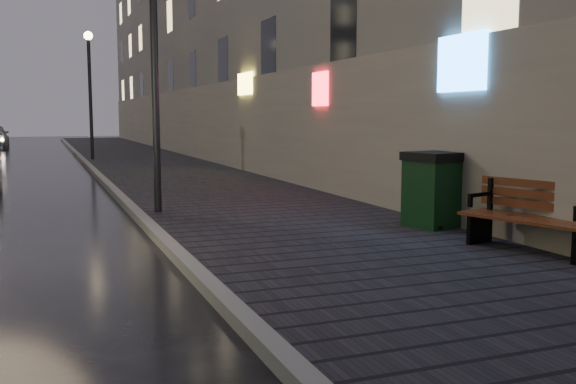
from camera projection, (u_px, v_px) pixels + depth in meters
name	position (u px, v px, depth m)	size (l,w,h in m)	color
ground	(71.00, 327.00, 5.99)	(120.00, 120.00, 0.00)	black
sidewalk	(146.00, 161.00, 26.82)	(4.60, 58.00, 0.15)	black
curb	(86.00, 163.00, 25.96)	(0.20, 58.00, 0.15)	slate
building_near	(196.00, 21.00, 30.92)	(1.80, 50.00, 13.00)	#605B54
lamp_near	(154.00, 32.00, 11.79)	(0.36, 0.36, 5.28)	black
lamp_far	(90.00, 79.00, 26.61)	(0.36, 0.36, 5.28)	black
bench	(532.00, 216.00, 8.58)	(1.13, 1.96, 0.95)	black
trash_bin	(434.00, 189.00, 10.50)	(0.96, 0.96, 1.23)	black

